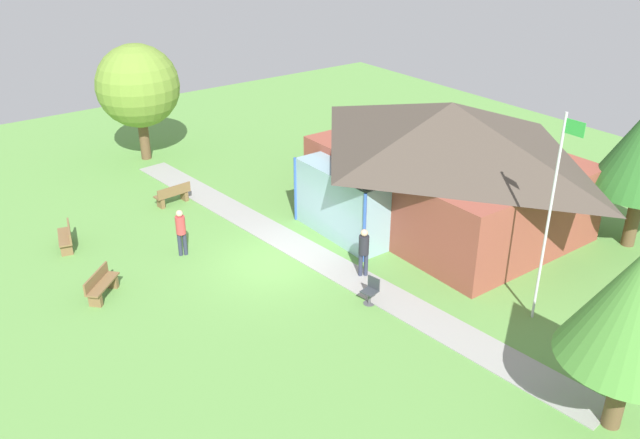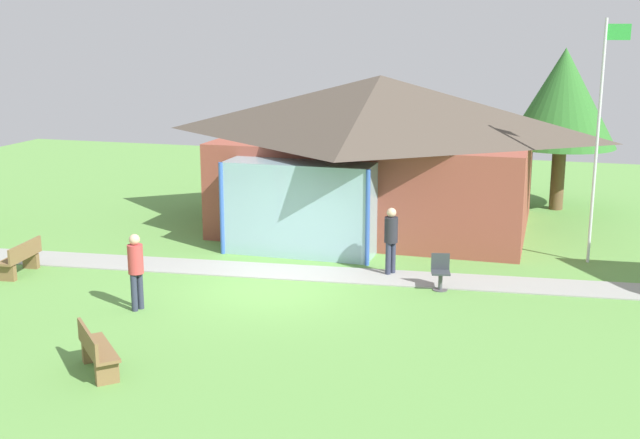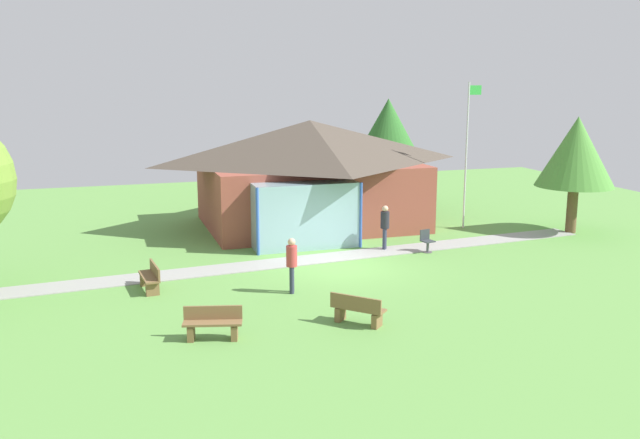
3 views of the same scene
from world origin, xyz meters
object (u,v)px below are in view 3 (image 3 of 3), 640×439
at_px(bench_front_left, 213,324).
at_px(tree_east_hedge, 576,152).
at_px(pavilion, 310,172).
at_px(patio_chair_lawn_spare, 427,241).
at_px(bench_mid_left, 151,278).
at_px(visitor_on_path, 385,224).
at_px(tree_behind_pavilion_right, 388,131).
at_px(visitor_strolling_lawn, 292,261).
at_px(bench_front_center, 358,310).
at_px(flagpole, 467,149).

bearing_deg(bench_front_left, tree_east_hedge, -140.81).
height_order(pavilion, patio_chair_lawn_spare, pavilion).
distance_m(bench_mid_left, visitor_on_path, 9.43).
height_order(visitor_on_path, tree_east_hedge, tree_east_hedge).
xyz_separation_m(pavilion, tree_behind_pavilion_right, (5.50, 4.10, 1.37)).
xyz_separation_m(visitor_strolling_lawn, tree_behind_pavilion_right, (8.88, 13.36, 2.80)).
bearing_deg(bench_front_left, visitor_strolling_lawn, -118.93).
relative_size(pavilion, tree_behind_pavilion_right, 1.85).
bearing_deg(bench_front_left, visitor_on_path, -122.50).
bearing_deg(pavilion, bench_front_center, -101.03).
distance_m(bench_mid_left, visitor_strolling_lawn, 4.49).
relative_size(bench_front_left, bench_front_center, 1.12).
distance_m(bench_mid_left, bench_front_center, 7.03).
bearing_deg(pavilion, bench_front_left, -117.11).
relative_size(bench_front_center, visitor_strolling_lawn, 0.80).
bearing_deg(visitor_strolling_lawn, bench_front_left, -25.02).
xyz_separation_m(bench_front_left, visitor_on_path, (7.84, 7.31, 0.62)).
relative_size(patio_chair_lawn_spare, tree_east_hedge, 0.17).
relative_size(bench_front_center, visitor_on_path, 0.80).
relative_size(bench_front_left, visitor_strolling_lawn, 0.90).
relative_size(pavilion, bench_front_left, 6.50).
distance_m(pavilion, bench_mid_left, 10.97).
relative_size(flagpole, tree_east_hedge, 1.28).
bearing_deg(bench_front_center, tree_east_hedge, 77.77).
distance_m(patio_chair_lawn_spare, tree_east_hedge, 8.15).
height_order(bench_front_left, visitor_strolling_lawn, visitor_strolling_lawn).
bearing_deg(tree_east_hedge, bench_front_left, -155.30).
bearing_deg(bench_front_center, visitor_strolling_lawn, 152.65).
bearing_deg(tree_behind_pavilion_right, bench_front_left, -125.68).
relative_size(patio_chair_lawn_spare, tree_behind_pavilion_right, 0.16).
height_order(bench_front_center, patio_chair_lawn_spare, patio_chair_lawn_spare).
relative_size(patio_chair_lawn_spare, visitor_on_path, 0.49).
height_order(visitor_strolling_lawn, tree_east_hedge, tree_east_hedge).
xyz_separation_m(bench_front_left, tree_behind_pavilion_right, (11.84, 16.48, 3.42)).
bearing_deg(flagpole, visitor_strolling_lawn, -145.36).
height_order(bench_front_center, tree_east_hedge, tree_east_hedge).
xyz_separation_m(flagpole, tree_behind_pavilion_right, (-0.91, 6.60, 0.33)).
bearing_deg(tree_east_hedge, pavilion, 155.49).
xyz_separation_m(patio_chair_lawn_spare, visitor_on_path, (-1.39, 0.85, 0.61)).
bearing_deg(tree_east_hedge, bench_front_center, -148.59).
bearing_deg(bench_front_left, pavilion, -102.62).
xyz_separation_m(bench_front_center, patio_chair_lawn_spare, (5.32, 6.59, 0.01)).
bearing_deg(visitor_on_path, bench_front_center, 2.25).
distance_m(visitor_on_path, tree_east_hedge, 9.19).
distance_m(patio_chair_lawn_spare, visitor_on_path, 1.74).
distance_m(bench_front_center, tree_east_hedge, 15.28).
height_order(bench_mid_left, bench_front_center, same).
relative_size(pavilion, bench_front_center, 7.31).
bearing_deg(bench_front_center, tree_behind_pavilion_right, 110.83).
height_order(flagpole, patio_chair_lawn_spare, flagpole).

